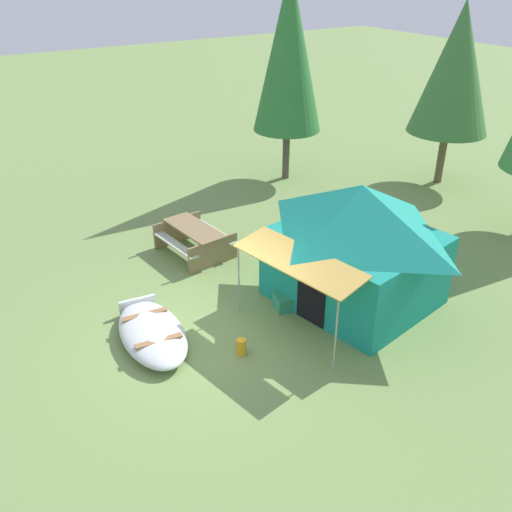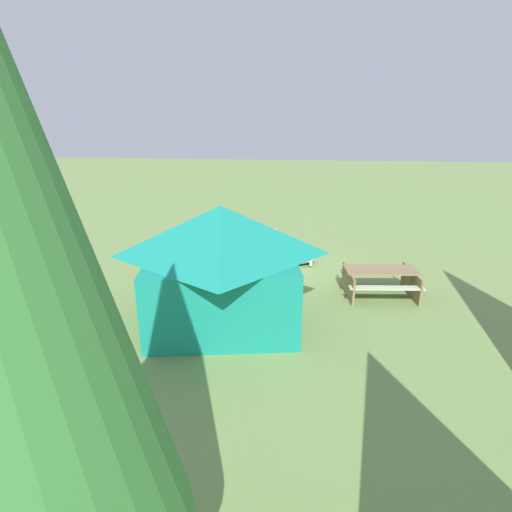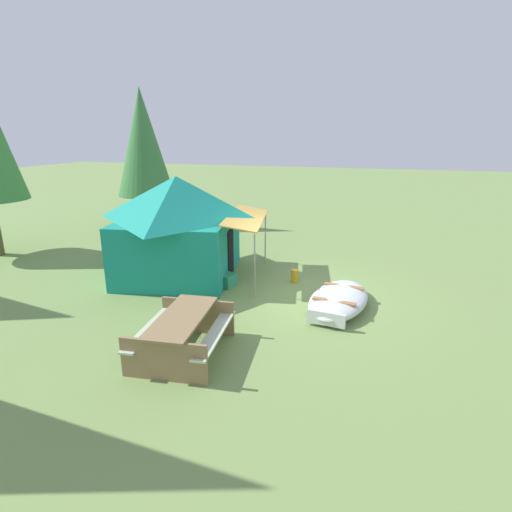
% 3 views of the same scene
% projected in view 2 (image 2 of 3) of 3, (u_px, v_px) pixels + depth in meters
% --- Properties ---
extents(ground_plane, '(80.00, 80.00, 0.00)m').
position_uv_depth(ground_plane, '(256.00, 271.00, 12.84)').
color(ground_plane, '#718E4C').
extents(beached_rowboat, '(2.62, 1.53, 0.38)m').
position_uv_depth(beached_rowboat, '(278.00, 256.00, 13.64)').
color(beached_rowboat, silver).
rests_on(beached_rowboat, ground_plane).
extents(canvas_cabin_tent, '(3.99, 4.42, 2.77)m').
position_uv_depth(canvas_cabin_tent, '(222.00, 264.00, 9.11)').
color(canvas_cabin_tent, '#178B79').
rests_on(canvas_cabin_tent, ground_plane).
extents(picnic_table, '(2.05, 1.67, 0.75)m').
position_uv_depth(picnic_table, '(380.00, 279.00, 10.88)').
color(picnic_table, olive).
rests_on(picnic_table, ground_plane).
extents(cooler_box, '(0.53, 0.47, 0.34)m').
position_uv_depth(cooler_box, '(253.00, 290.00, 10.94)').
color(cooler_box, '#2C8C65').
rests_on(cooler_box, ground_plane).
extents(fuel_can, '(0.27, 0.27, 0.34)m').
position_uv_depth(fuel_can, '(232.00, 268.00, 12.57)').
color(fuel_can, orange).
rests_on(fuel_can, ground_plane).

